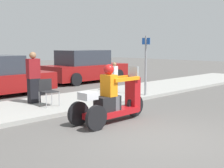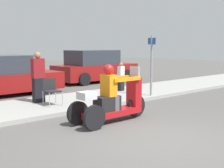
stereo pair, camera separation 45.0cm
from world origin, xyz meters
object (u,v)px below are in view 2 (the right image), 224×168
at_px(parked_car_lot_left, 95,67).
at_px(street_sign, 151,63).
at_px(motorcycle_trike, 112,101).
at_px(folding_chair_set_back, 51,89).
at_px(spectator_mid_group, 121,77).
at_px(spectator_by_tree, 38,78).

relative_size(parked_car_lot_left, street_sign, 2.08).
relative_size(motorcycle_trike, folding_chair_set_back, 2.88).
xyz_separation_m(motorcycle_trike, parked_car_lot_left, (5.16, 7.16, 0.25)).
distance_m(spectator_mid_group, parked_car_lot_left, 4.28).
distance_m(spectator_mid_group, street_sign, 1.73).
bearing_deg(spectator_mid_group, spectator_by_tree, -179.24).
bearing_deg(folding_chair_set_back, motorcycle_trike, -83.23).
relative_size(spectator_by_tree, street_sign, 0.75).
bearing_deg(street_sign, spectator_mid_group, 90.47).
xyz_separation_m(spectator_by_tree, spectator_mid_group, (3.76, 0.05, -0.24)).
bearing_deg(spectator_by_tree, parked_car_lot_left, 35.57).
xyz_separation_m(spectator_mid_group, parked_car_lot_left, (1.76, 3.90, 0.11)).
bearing_deg(spectator_mid_group, parked_car_lot_left, 65.74).
relative_size(motorcycle_trike, street_sign, 1.07).
distance_m(motorcycle_trike, parked_car_lot_left, 8.83).
height_order(motorcycle_trike, street_sign, street_sign).
distance_m(parked_car_lot_left, street_sign, 5.80).
xyz_separation_m(motorcycle_trike, street_sign, (3.42, 1.65, 0.78)).
height_order(folding_chair_set_back, street_sign, street_sign).
bearing_deg(spectator_mid_group, motorcycle_trike, -136.25).
distance_m(spectator_by_tree, folding_chair_set_back, 0.75).
relative_size(spectator_by_tree, folding_chair_set_back, 2.01).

